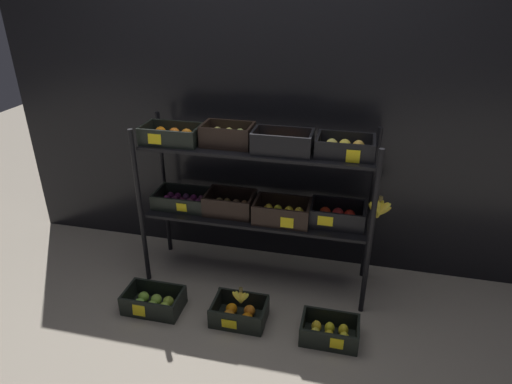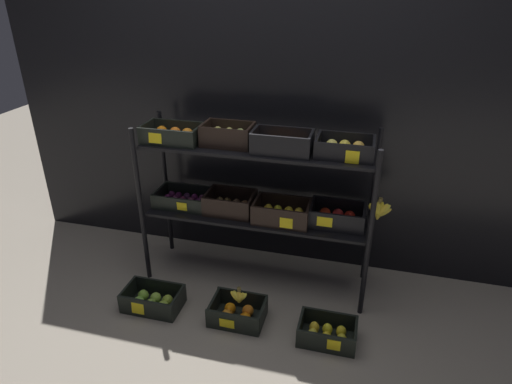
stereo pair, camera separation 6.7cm
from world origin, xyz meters
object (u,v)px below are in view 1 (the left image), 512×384
at_px(display_rack, 258,181).
at_px(crate_ground_apple_green, 154,302).
at_px(crate_ground_lemon, 330,332).
at_px(crate_ground_orange, 240,313).
at_px(banana_bunch_loose, 241,297).

xyz_separation_m(display_rack, crate_ground_apple_green, (-0.59, -0.48, -0.72)).
height_order(crate_ground_apple_green, crate_ground_lemon, crate_ground_apple_green).
distance_m(display_rack, crate_ground_apple_green, 1.05).
relative_size(display_rack, crate_ground_orange, 4.86).
relative_size(crate_ground_lemon, banana_bunch_loose, 2.69).
bearing_deg(display_rack, crate_ground_apple_green, -140.77).
bearing_deg(crate_ground_orange, crate_ground_lemon, -3.39).
xyz_separation_m(crate_ground_apple_green, crate_ground_lemon, (1.14, -0.01, 0.00)).
relative_size(display_rack, crate_ground_apple_green, 4.38).
height_order(crate_ground_orange, banana_bunch_loose, banana_bunch_loose).
bearing_deg(banana_bunch_loose, crate_ground_apple_green, -178.00).
distance_m(crate_ground_apple_green, crate_ground_lemon, 1.14).
xyz_separation_m(crate_ground_orange, crate_ground_lemon, (0.57, -0.03, -0.00)).
height_order(display_rack, crate_ground_lemon, display_rack).
height_order(display_rack, crate_ground_orange, display_rack).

